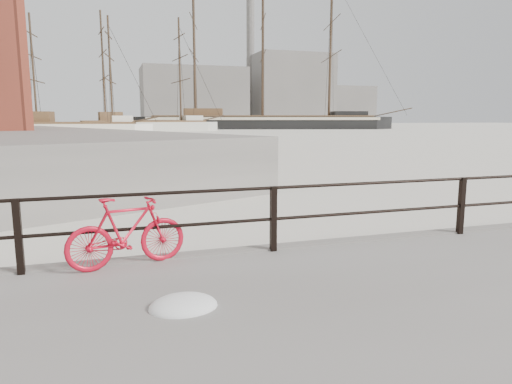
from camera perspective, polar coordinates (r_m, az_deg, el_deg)
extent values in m
plane|color=white|center=(9.05, 23.29, -6.71)|extent=(400.00, 400.00, 0.00)
imported|color=red|center=(6.46, -15.85, -4.82)|extent=(1.63, 0.57, 0.98)
ellipsoid|color=white|center=(5.08, -9.10, -12.65)|extent=(0.75, 0.59, 0.27)
cube|color=gray|center=(148.93, -7.82, 11.66)|extent=(32.00, 18.00, 18.00)
cube|color=gray|center=(163.56, 4.31, 12.54)|extent=(26.00, 20.00, 24.00)
cube|color=gray|center=(177.61, 10.69, 10.53)|extent=(20.00, 16.00, 14.00)
cylinder|color=gray|center=(164.84, -0.69, 16.03)|extent=(2.80, 2.80, 44.00)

